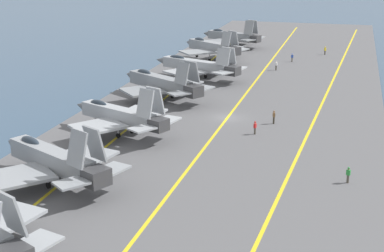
# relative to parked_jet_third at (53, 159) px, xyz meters

# --- Properties ---
(ground_plane) EXTENTS (2000.00, 2000.00, 0.00)m
(ground_plane) POSITION_rel_parked_jet_third_xyz_m (26.38, -11.66, -2.79)
(ground_plane) COLOR #334C66
(carrier_deck) EXTENTS (204.76, 40.82, 0.40)m
(carrier_deck) POSITION_rel_parked_jet_third_xyz_m (26.38, -11.66, -2.59)
(carrier_deck) COLOR #565659
(carrier_deck) RESTS_ON ground
(deck_stripe_foul_line) EXTENTS (184.04, 10.20, 0.01)m
(deck_stripe_foul_line) POSITION_rel_parked_jet_third_xyz_m (26.38, -22.88, -2.38)
(deck_stripe_foul_line) COLOR yellow
(deck_stripe_foul_line) RESTS_ON carrier_deck
(deck_stripe_centerline) EXTENTS (184.29, 0.36, 0.01)m
(deck_stripe_centerline) POSITION_rel_parked_jet_third_xyz_m (26.38, -11.66, -2.38)
(deck_stripe_centerline) COLOR yellow
(deck_stripe_centerline) RESTS_ON carrier_deck
(deck_stripe_edge_line) EXTENTS (184.28, 2.42, 0.01)m
(deck_stripe_edge_line) POSITION_rel_parked_jet_third_xyz_m (26.38, -0.43, -2.38)
(deck_stripe_edge_line) COLOR yellow
(deck_stripe_edge_line) RESTS_ON carrier_deck
(parked_jet_third) EXTENTS (13.23, 15.77, 6.63)m
(parked_jet_third) POSITION_rel_parked_jet_third_xyz_m (0.00, 0.00, 0.00)
(parked_jet_third) COLOR gray
(parked_jet_third) RESTS_ON carrier_deck
(parked_jet_fourth) EXTENTS (13.44, 15.19, 6.58)m
(parked_jet_fourth) POSITION_rel_parked_jet_third_xyz_m (15.78, -0.57, 0.06)
(parked_jet_fourth) COLOR #9EA3A8
(parked_jet_fourth) RESTS_ON carrier_deck
(parked_jet_fifth) EXTENTS (13.68, 16.34, 6.47)m
(parked_jet_fifth) POSITION_rel_parked_jet_third_xyz_m (33.52, 0.02, 0.08)
(parked_jet_fifth) COLOR gray
(parked_jet_fifth) RESTS_ON carrier_deck
(parked_jet_sixth) EXTENTS (13.25, 17.38, 5.98)m
(parked_jet_sixth) POSITION_rel_parked_jet_third_xyz_m (48.20, -1.58, -0.07)
(parked_jet_sixth) COLOR #9EA3A8
(parked_jet_sixth) RESTS_ON carrier_deck
(parked_jet_seventh) EXTENTS (13.72, 14.78, 6.42)m
(parked_jet_seventh) POSITION_rel_parked_jet_third_xyz_m (65.06, -0.08, 0.34)
(parked_jet_seventh) COLOR gray
(parked_jet_seventh) RESTS_ON carrier_deck
(parked_jet_eighth) EXTENTS (13.42, 15.18, 6.32)m
(parked_jet_eighth) POSITION_rel_parked_jet_third_xyz_m (82.06, -0.61, -0.01)
(parked_jet_eighth) COLOR gray
(parked_jet_eighth) RESTS_ON carrier_deck
(crew_brown_vest) EXTENTS (0.45, 0.38, 1.77)m
(crew_brown_vest) POSITION_rel_parked_jet_third_xyz_m (25.16, -18.00, -1.41)
(crew_brown_vest) COLOR #383328
(crew_brown_vest) RESTS_ON carrier_deck
(crew_red_vest) EXTENTS (0.43, 0.34, 1.66)m
(crew_red_vest) POSITION_rel_parked_jet_third_xyz_m (20.18, -16.38, -1.47)
(crew_red_vest) COLOR #4C473D
(crew_red_vest) RESTS_ON carrier_deck
(crew_blue_vest) EXTENTS (0.41, 0.46, 1.68)m
(crew_blue_vest) POSITION_rel_parked_jet_third_xyz_m (67.87, -15.77, -1.46)
(crew_blue_vest) COLOR #4C473D
(crew_blue_vest) RESTS_ON carrier_deck
(crew_green_vest) EXTENTS (0.37, 0.44, 1.65)m
(crew_green_vest) POSITION_rel_parked_jet_third_xyz_m (7.39, -27.67, -1.48)
(crew_green_vest) COLOR #4C473D
(crew_green_vest) RESTS_ON carrier_deck
(crew_yellow_vest) EXTENTS (0.44, 0.46, 1.78)m
(crew_yellow_vest) POSITION_rel_parked_jet_third_xyz_m (77.53, -21.60, -1.41)
(crew_yellow_vest) COLOR #383328
(crew_yellow_vest) RESTS_ON carrier_deck
(crew_white_vest) EXTENTS (0.33, 0.43, 1.76)m
(crew_white_vest) POSITION_rel_parked_jet_third_xyz_m (58.98, -13.80, -1.42)
(crew_white_vest) COLOR #383328
(crew_white_vest) RESTS_ON carrier_deck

